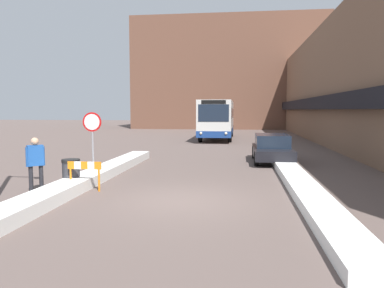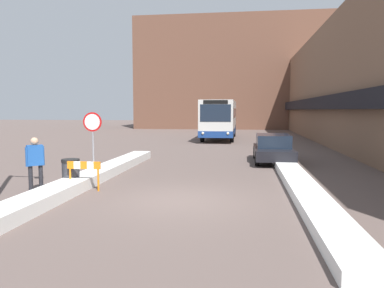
{
  "view_description": "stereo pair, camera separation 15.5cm",
  "coord_description": "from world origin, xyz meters",
  "px_view_note": "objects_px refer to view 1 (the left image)",
  "views": [
    {
      "loc": [
        1.6,
        -10.29,
        2.57
      ],
      "look_at": [
        -0.22,
        4.04,
        1.24
      ],
      "focal_mm": 35.0,
      "sensor_mm": 36.0,
      "label": 1
    },
    {
      "loc": [
        1.75,
        -10.27,
        2.57
      ],
      "look_at": [
        -0.22,
        4.04,
        1.24
      ],
      "focal_mm": 35.0,
      "sensor_mm": 36.0,
      "label": 2
    }
  ],
  "objects_px": {
    "parked_car_front": "(272,148)",
    "pedestrian": "(35,160)",
    "stop_sign": "(92,129)",
    "trash_bin": "(71,173)",
    "city_bus": "(217,118)",
    "construction_barricade": "(85,170)"
  },
  "relations": [
    {
      "from": "parked_car_front",
      "to": "stop_sign",
      "type": "bearing_deg",
      "value": -147.89
    },
    {
      "from": "parked_car_front",
      "to": "pedestrian",
      "type": "xyz_separation_m",
      "value": [
        -7.83,
        -7.95,
        0.34
      ]
    },
    {
      "from": "parked_car_front",
      "to": "pedestrian",
      "type": "distance_m",
      "value": 11.16
    },
    {
      "from": "parked_car_front",
      "to": "stop_sign",
      "type": "relative_size",
      "value": 1.76
    },
    {
      "from": "construction_barricade",
      "to": "city_bus",
      "type": "bearing_deg",
      "value": 82.35
    },
    {
      "from": "stop_sign",
      "to": "construction_barricade",
      "type": "distance_m",
      "value": 3.25
    },
    {
      "from": "stop_sign",
      "to": "construction_barricade",
      "type": "bearing_deg",
      "value": -72.79
    },
    {
      "from": "city_bus",
      "to": "construction_barricade",
      "type": "xyz_separation_m",
      "value": [
        -2.92,
        -21.72,
        -1.14
      ]
    },
    {
      "from": "stop_sign",
      "to": "pedestrian",
      "type": "xyz_separation_m",
      "value": [
        -0.49,
        -3.34,
        -0.77
      ]
    },
    {
      "from": "stop_sign",
      "to": "trash_bin",
      "type": "relative_size",
      "value": 2.6
    },
    {
      "from": "stop_sign",
      "to": "trash_bin",
      "type": "xyz_separation_m",
      "value": [
        0.26,
        -2.5,
        -1.32
      ]
    },
    {
      "from": "stop_sign",
      "to": "construction_barricade",
      "type": "xyz_separation_m",
      "value": [
        0.9,
        -2.91,
        -1.13
      ]
    },
    {
      "from": "trash_bin",
      "to": "construction_barricade",
      "type": "height_order",
      "value": "trash_bin"
    },
    {
      "from": "city_bus",
      "to": "parked_car_front",
      "type": "bearing_deg",
      "value": -76.07
    },
    {
      "from": "trash_bin",
      "to": "construction_barricade",
      "type": "distance_m",
      "value": 0.79
    },
    {
      "from": "pedestrian",
      "to": "trash_bin",
      "type": "distance_m",
      "value": 1.25
    },
    {
      "from": "parked_car_front",
      "to": "trash_bin",
      "type": "bearing_deg",
      "value": -134.92
    },
    {
      "from": "stop_sign",
      "to": "trash_bin",
      "type": "bearing_deg",
      "value": -84.13
    },
    {
      "from": "city_bus",
      "to": "stop_sign",
      "type": "relative_size",
      "value": 4.16
    },
    {
      "from": "stop_sign",
      "to": "pedestrian",
      "type": "bearing_deg",
      "value": -98.31
    },
    {
      "from": "trash_bin",
      "to": "city_bus",
      "type": "bearing_deg",
      "value": 80.51
    },
    {
      "from": "construction_barricade",
      "to": "parked_car_front",
      "type": "bearing_deg",
      "value": 49.41
    }
  ]
}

